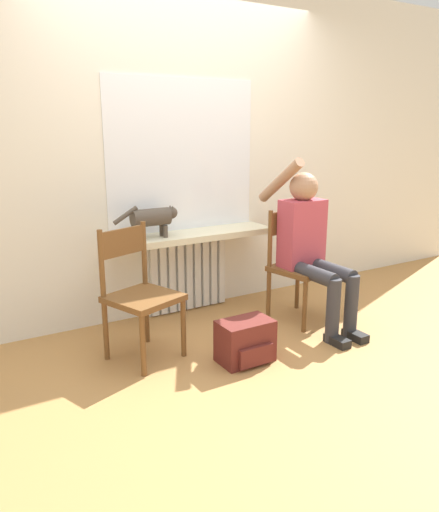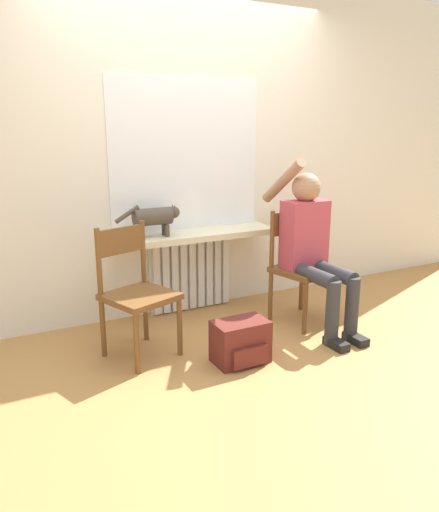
{
  "view_description": "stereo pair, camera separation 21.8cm",
  "coord_description": "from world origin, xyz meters",
  "px_view_note": "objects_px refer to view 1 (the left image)",
  "views": [
    {
      "loc": [
        -1.85,
        -2.46,
        1.53
      ],
      "look_at": [
        0.0,
        0.62,
        0.59
      ],
      "focal_mm": 35.0,
      "sensor_mm": 36.0,
      "label": 1
    },
    {
      "loc": [
        -1.66,
        -2.57,
        1.53
      ],
      "look_at": [
        0.0,
        0.62,
        0.59
      ],
      "focal_mm": 35.0,
      "sensor_mm": 36.0,
      "label": 2
    }
  ],
  "objects_px": {
    "person": "(310,242)",
    "backpack": "(246,341)",
    "cat": "(153,218)",
    "chair_left": "(139,292)",
    "chair_right": "(298,264)"
  },
  "relations": [
    {
      "from": "person",
      "to": "backpack",
      "type": "height_order",
      "value": "person"
    },
    {
      "from": "person",
      "to": "cat",
      "type": "bearing_deg",
      "value": 148.58
    },
    {
      "from": "cat",
      "to": "backpack",
      "type": "height_order",
      "value": "cat"
    },
    {
      "from": "chair_left",
      "to": "chair_right",
      "type": "relative_size",
      "value": 1.0
    },
    {
      "from": "chair_right",
      "to": "backpack",
      "type": "xyz_separation_m",
      "value": [
        -0.79,
        -0.44,
        -0.32
      ]
    },
    {
      "from": "chair_right",
      "to": "cat",
      "type": "bearing_deg",
      "value": 142.27
    },
    {
      "from": "backpack",
      "to": "cat",
      "type": "bearing_deg",
      "value": 103.98
    },
    {
      "from": "cat",
      "to": "chair_left",
      "type": "bearing_deg",
      "value": -123.35
    },
    {
      "from": "chair_left",
      "to": "chair_right",
      "type": "height_order",
      "value": "same"
    },
    {
      "from": "cat",
      "to": "chair_right",
      "type": "bearing_deg",
      "value": -26.16
    },
    {
      "from": "chair_right",
      "to": "cat",
      "type": "relative_size",
      "value": 1.72
    },
    {
      "from": "cat",
      "to": "backpack",
      "type": "xyz_separation_m",
      "value": [
        0.23,
        -0.94,
        -0.71
      ]
    },
    {
      "from": "person",
      "to": "cat",
      "type": "height_order",
      "value": "person"
    },
    {
      "from": "chair_right",
      "to": "cat",
      "type": "distance_m",
      "value": 1.21
    },
    {
      "from": "chair_left",
      "to": "cat",
      "type": "bearing_deg",
      "value": 36.99
    }
  ]
}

